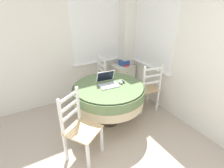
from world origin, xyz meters
name	(u,v)px	position (x,y,z in m)	size (l,w,h in m)	color
corner_room_shell	(120,50)	(1.17, 1.74, 1.28)	(4.32, 4.62, 2.55)	white
round_dining_table	(109,93)	(0.88, 1.60, 0.59)	(1.22, 1.22, 0.74)	#4C3D2D
laptop	(108,82)	(0.88, 1.64, 0.78)	(0.34, 0.32, 0.22)	silver
computer_mouse	(121,82)	(1.09, 1.57, 0.76)	(0.06, 0.09, 0.05)	silver
cell_phone	(123,82)	(1.15, 1.59, 0.74)	(0.08, 0.12, 0.01)	black
dining_chair_near_back_window	(96,80)	(1.03, 2.44, 0.47)	(0.45, 0.44, 0.99)	tan
dining_chair_near_right_window	(147,88)	(1.72, 1.59, 0.47)	(0.47, 0.48, 0.99)	tan
dining_chair_camera_near	(80,129)	(0.17, 1.13, 0.47)	(0.57, 0.57, 0.99)	tan
corner_cabinet	(123,78)	(1.78, 2.53, 0.33)	(0.49, 0.40, 0.65)	silver
storage_box	(124,63)	(1.80, 2.53, 0.70)	(0.21, 0.17, 0.11)	#2D4C93
book_on_cabinet	(124,65)	(1.79, 2.50, 0.66)	(0.14, 0.24, 0.02)	#BC3338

